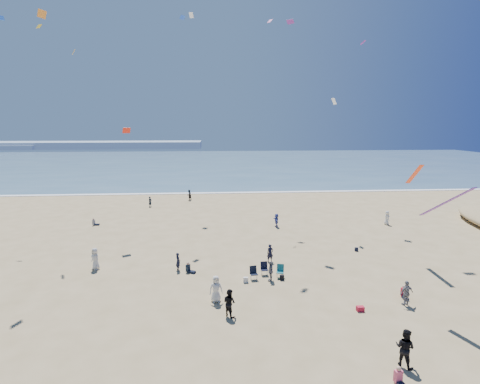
{
  "coord_description": "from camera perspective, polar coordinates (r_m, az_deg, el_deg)",
  "views": [
    {
      "loc": [
        0.1,
        -16.82,
        11.36
      ],
      "look_at": [
        2.0,
        8.0,
        6.86
      ],
      "focal_mm": 28.0,
      "sensor_mm": 36.0,
      "label": 1
    }
  ],
  "objects": [
    {
      "name": "cooler",
      "position": [
        25.3,
        17.85,
        -16.57
      ],
      "size": [
        0.45,
        0.3,
        0.3
      ],
      "primitive_type": "cube",
      "color": "#B71A31",
      "rests_on": "ground"
    },
    {
      "name": "ground",
      "position": [
        20.3,
        -4.27,
        -23.81
      ],
      "size": [
        220.0,
        220.0,
        0.0
      ],
      "primitive_type": "plane",
      "color": "tan",
      "rests_on": "ground"
    },
    {
      "name": "ocean",
      "position": [
        112.39,
        -4.42,
        4.44
      ],
      "size": [
        220.0,
        100.0,
        0.06
      ],
      "primitive_type": "cube",
      "color": "#476B84",
      "rests_on": "ground"
    },
    {
      "name": "surf_line",
      "position": [
        62.85,
        -4.39,
        -0.15
      ],
      "size": [
        220.0,
        1.2,
        0.08
      ],
      "primitive_type": "cube",
      "color": "white",
      "rests_on": "ground"
    },
    {
      "name": "standing_flyers",
      "position": [
        31.19,
        5.17,
        -9.54
      ],
      "size": [
        30.12,
        41.74,
        1.88
      ],
      "color": "slate",
      "rests_on": "ground"
    },
    {
      "name": "seated_group",
      "position": [
        26.49,
        1.45,
        -14.14
      ],
      "size": [
        26.98,
        30.44,
        0.84
      ],
      "color": "silver",
      "rests_on": "ground"
    },
    {
      "name": "black_backpack",
      "position": [
        28.58,
        6.4,
        -12.82
      ],
      "size": [
        0.3,
        0.22,
        0.38
      ],
      "primitive_type": "cube",
      "color": "black",
      "rests_on": "ground"
    },
    {
      "name": "white_tote",
      "position": [
        28.0,
        0.88,
        -13.24
      ],
      "size": [
        0.35,
        0.2,
        0.4
      ],
      "primitive_type": "cube",
      "color": "silver",
      "rests_on": "ground"
    },
    {
      "name": "headland_far",
      "position": [
        196.49,
        -22.34,
        6.65
      ],
      "size": [
        110.0,
        20.0,
        3.2
      ],
      "primitive_type": "cube",
      "color": "#7A8EA8",
      "rests_on": "ground"
    },
    {
      "name": "chair_cluster",
      "position": [
        28.77,
        4.02,
        -11.95
      ],
      "size": [
        2.71,
        1.46,
        1.0
      ],
      "color": "black",
      "rests_on": "ground"
    },
    {
      "name": "navy_bag",
      "position": [
        36.0,
        17.32,
        -8.34
      ],
      "size": [
        0.28,
        0.18,
        0.34
      ],
      "primitive_type": "cube",
      "color": "black",
      "rests_on": "ground"
    },
    {
      "name": "kites_aloft",
      "position": [
        30.77,
        13.3,
        15.79
      ],
      "size": [
        37.39,
        40.29,
        23.85
      ],
      "color": "red",
      "rests_on": "ground"
    }
  ]
}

